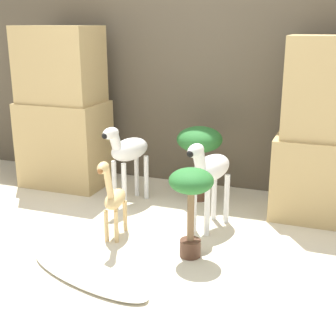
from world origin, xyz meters
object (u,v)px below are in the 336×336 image
(zebra_right, at_px, (210,171))
(potted_palm_front, at_px, (199,144))
(potted_palm_back, at_px, (191,192))
(surfboard, at_px, (87,274))
(zebra_left, at_px, (128,152))
(giraffe_figurine, at_px, (113,197))

(zebra_right, height_order, potted_palm_front, zebra_right)
(potted_palm_back, relative_size, surfboard, 0.62)
(zebra_right, distance_m, potted_palm_front, 0.60)
(zebra_right, distance_m, zebra_left, 0.81)
(surfboard, bearing_deg, zebra_left, 102.95)
(giraffe_figurine, bearing_deg, potted_palm_back, -7.12)
(potted_palm_front, distance_m, potted_palm_back, 1.04)
(giraffe_figurine, bearing_deg, zebra_right, 34.47)
(potted_palm_front, height_order, potted_palm_back, potted_palm_front)
(zebra_right, distance_m, surfboard, 1.13)
(potted_palm_front, relative_size, potted_palm_back, 1.07)
(zebra_right, height_order, surfboard, zebra_right)
(giraffe_figurine, bearing_deg, surfboard, -81.47)
(zebra_left, height_order, potted_palm_back, zebra_left)
(surfboard, bearing_deg, giraffe_figurine, 98.53)
(potted_palm_back, bearing_deg, giraffe_figurine, 172.88)
(potted_palm_back, distance_m, surfboard, 0.80)
(potted_palm_back, bearing_deg, surfboard, -137.04)
(zebra_right, xyz_separation_m, potted_palm_back, (0.01, -0.46, 0.00))
(zebra_left, bearing_deg, surfboard, -77.05)
(zebra_left, height_order, giraffe_figurine, zebra_left)
(zebra_left, distance_m, giraffe_figurine, 0.70)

